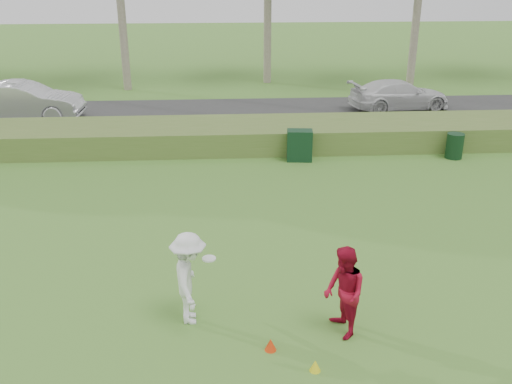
{
  "coord_description": "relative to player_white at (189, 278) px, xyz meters",
  "views": [
    {
      "loc": [
        -0.87,
        -9.31,
        6.72
      ],
      "look_at": [
        0.0,
        4.0,
        1.3
      ],
      "focal_mm": 40.0,
      "sensor_mm": 36.0,
      "label": 1
    }
  ],
  "objects": [
    {
      "name": "player_red",
      "position": [
        2.94,
        -0.64,
        -0.04
      ],
      "size": [
        0.85,
        1.01,
        1.83
      ],
      "primitive_type": "imported",
      "rotation": [
        0.0,
        0.0,
        -1.38
      ],
      "color": "maroon",
      "rests_on": "ground"
    },
    {
      "name": "ground",
      "position": [
        1.54,
        -0.44,
        -0.96
      ],
      "size": [
        120.0,
        120.0,
        0.0
      ],
      "primitive_type": "plane",
      "color": "#3E7627",
      "rests_on": "ground"
    },
    {
      "name": "player_white",
      "position": [
        0.0,
        0.0,
        0.0
      ],
      "size": [
        0.92,
        1.28,
        1.92
      ],
      "rotation": [
        0.0,
        0.0,
        1.63
      ],
      "color": "white",
      "rests_on": "ground"
    },
    {
      "name": "reed_strip",
      "position": [
        1.54,
        11.56,
        -0.51
      ],
      "size": [
        80.0,
        3.0,
        0.9
      ],
      "primitive_type": "cube",
      "color": "#4E6C2B",
      "rests_on": "ground"
    },
    {
      "name": "utility_cabinet",
      "position": [
        3.52,
        9.72,
        -0.4
      ],
      "size": [
        0.95,
        0.65,
        1.12
      ],
      "primitive_type": "cube",
      "rotation": [
        0.0,
        0.0,
        -0.1
      ],
      "color": "#11331C",
      "rests_on": "ground"
    },
    {
      "name": "car_mid",
      "position": [
        -8.06,
        15.96,
        -0.06
      ],
      "size": [
        5.18,
        1.96,
        1.69
      ],
      "primitive_type": "imported",
      "rotation": [
        0.0,
        0.0,
        1.54
      ],
      "color": "silver",
      "rests_on": "park_road"
    },
    {
      "name": "cone_yellow",
      "position": [
        2.25,
        -1.69,
        -0.85
      ],
      "size": [
        0.2,
        0.2,
        0.22
      ],
      "primitive_type": "cone",
      "color": "yellow",
      "rests_on": "ground"
    },
    {
      "name": "park_road",
      "position": [
        1.54,
        16.56,
        -0.93
      ],
      "size": [
        80.0,
        6.0,
        0.06
      ],
      "primitive_type": "cube",
      "color": "#2D2D2D",
      "rests_on": "ground"
    },
    {
      "name": "trash_bin",
      "position": [
        9.2,
        9.62,
        -0.5
      ],
      "size": [
        0.8,
        0.8,
        0.92
      ],
      "primitive_type": "cylinder",
      "rotation": [
        0.0,
        0.0,
        -0.39
      ],
      "color": "black",
      "rests_on": "ground"
    },
    {
      "name": "car_right",
      "position": [
        9.3,
        16.81,
        -0.2
      ],
      "size": [
        5.06,
        2.69,
        1.4
      ],
      "primitive_type": "imported",
      "rotation": [
        0.0,
        0.0,
        1.73
      ],
      "color": "silver",
      "rests_on": "park_road"
    },
    {
      "name": "cone_orange",
      "position": [
        1.51,
        -1.06,
        -0.84
      ],
      "size": [
        0.22,
        0.22,
        0.24
      ],
      "primitive_type": "cone",
      "color": "red",
      "rests_on": "ground"
    }
  ]
}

